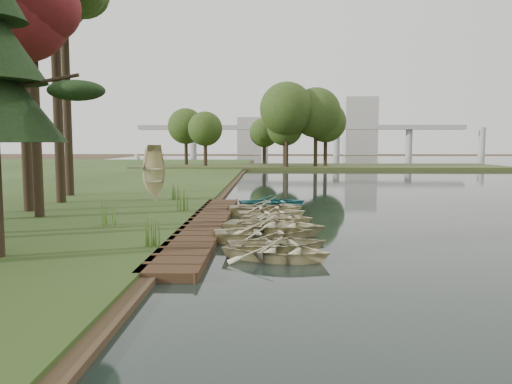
{
  "coord_description": "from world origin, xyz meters",
  "views": [
    {
      "loc": [
        0.88,
        -19.68,
        3.39
      ],
      "look_at": [
        0.39,
        0.99,
        1.4
      ],
      "focal_mm": 35.0,
      "sensor_mm": 36.0,
      "label": 1
    }
  ],
  "objects_px": {
    "boardwalk": "(206,225)",
    "rowboat_1": "(278,242)",
    "rowboat_2": "(264,231)",
    "rowboat_0": "(277,248)",
    "stored_rowboat": "(154,195)"
  },
  "relations": [
    {
      "from": "boardwalk",
      "to": "rowboat_0",
      "type": "bearing_deg",
      "value": -63.18
    },
    {
      "from": "boardwalk",
      "to": "rowboat_1",
      "type": "distance_m",
      "value": 5.25
    },
    {
      "from": "rowboat_2",
      "to": "stored_rowboat",
      "type": "distance_m",
      "value": 11.72
    },
    {
      "from": "rowboat_0",
      "to": "rowboat_1",
      "type": "distance_m",
      "value": 1.02
    },
    {
      "from": "rowboat_0",
      "to": "rowboat_2",
      "type": "bearing_deg",
      "value": 28.26
    },
    {
      "from": "boardwalk",
      "to": "rowboat_1",
      "type": "relative_size",
      "value": 5.14
    },
    {
      "from": "boardwalk",
      "to": "stored_rowboat",
      "type": "height_order",
      "value": "stored_rowboat"
    },
    {
      "from": "rowboat_2",
      "to": "rowboat_1",
      "type": "bearing_deg",
      "value": -175.54
    },
    {
      "from": "rowboat_0",
      "to": "stored_rowboat",
      "type": "bearing_deg",
      "value": 47.39
    },
    {
      "from": "boardwalk",
      "to": "stored_rowboat",
      "type": "bearing_deg",
      "value": 116.98
    },
    {
      "from": "rowboat_1",
      "to": "rowboat_2",
      "type": "height_order",
      "value": "rowboat_2"
    },
    {
      "from": "rowboat_0",
      "to": "stored_rowboat",
      "type": "height_order",
      "value": "stored_rowboat"
    },
    {
      "from": "boardwalk",
      "to": "rowboat_2",
      "type": "bearing_deg",
      "value": -48.2
    },
    {
      "from": "rowboat_0",
      "to": "rowboat_1",
      "type": "xyz_separation_m",
      "value": [
        0.05,
        1.02,
        -0.01
      ]
    },
    {
      "from": "rowboat_1",
      "to": "rowboat_2",
      "type": "bearing_deg",
      "value": 2.63
    }
  ]
}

